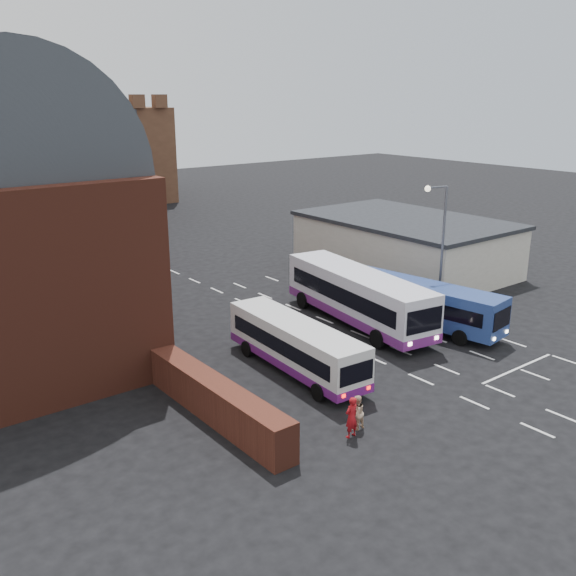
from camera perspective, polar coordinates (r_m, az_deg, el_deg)
ground at (r=33.50m, az=10.69°, el=-7.54°), size 180.00×180.00×0.00m
forecourt_wall at (r=28.46m, az=-6.36°, el=-9.92°), size 1.20×10.00×1.80m
cream_building at (r=52.36m, az=10.31°, el=3.90°), size 10.40×16.40×4.25m
brick_terrace at (r=68.52m, az=-23.40°, el=8.67°), size 22.00×10.00×11.00m
castle_keep at (r=90.98m, az=-19.48°, el=11.12°), size 22.00×22.00×12.00m
bus_white_outbound at (r=32.74m, az=0.68°, el=-4.89°), size 2.87×9.66×2.60m
bus_white_inbound at (r=39.50m, az=6.24°, el=-0.51°), size 4.45×12.34×3.29m
bus_blue at (r=39.67m, az=11.90°, el=-1.19°), size 3.81×10.29×2.74m
bus_red_double at (r=57.97m, az=-15.61°, el=4.92°), size 3.26×10.84×4.28m
street_lamp at (r=41.25m, az=13.32°, el=4.36°), size 1.68×0.58×8.38m
pedestrian_red at (r=27.09m, az=5.66°, el=-11.36°), size 0.68×0.47×1.81m
pedestrian_beige at (r=27.76m, az=6.14°, el=-10.95°), size 0.77×0.61×1.54m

